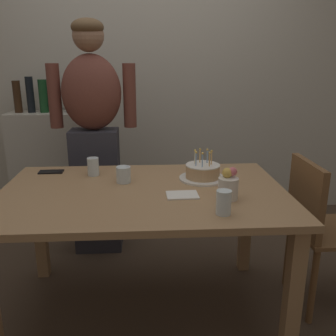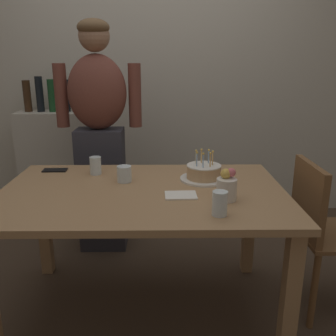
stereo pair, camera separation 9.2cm
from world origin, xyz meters
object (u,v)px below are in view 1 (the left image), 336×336
object	(u,v)px
flower_vase	(228,186)
birthday_cake	(203,173)
person_man_bearded	(94,136)
water_glass_side	(124,175)
water_glass_far	(224,202)
napkin_stack	(182,195)
water_glass_near	(93,167)
dining_chair	(320,222)
cell_phone	(51,172)

from	to	relation	value
flower_vase	birthday_cake	bearing A→B (deg)	104.15
flower_vase	person_man_bearded	distance (m)	1.21
water_glass_side	water_glass_far	bearing A→B (deg)	-45.34
flower_vase	person_man_bearded	world-z (taller)	person_man_bearded
birthday_cake	napkin_stack	size ratio (longest dim) A/B	1.69
flower_vase	water_glass_near	bearing A→B (deg)	148.94
birthday_cake	person_man_bearded	xyz separation A→B (m)	(-0.69, 0.62, 0.09)
water_glass_side	napkin_stack	xyz separation A→B (m)	(0.31, -0.23, -0.04)
birthday_cake	dining_chair	xyz separation A→B (m)	(0.65, -0.14, -0.26)
napkin_stack	water_glass_near	bearing A→B (deg)	142.61
cell_phone	napkin_stack	xyz separation A→B (m)	(0.76, -0.45, 0.00)
flower_vase	water_glass_side	bearing A→B (deg)	151.50
water_glass_near	napkin_stack	distance (m)	0.62
birthday_cake	water_glass_side	bearing A→B (deg)	-176.84
water_glass_near	person_man_bearded	size ratio (longest dim) A/B	0.06
water_glass_side	napkin_stack	bearing A→B (deg)	-37.26
water_glass_far	napkin_stack	size ratio (longest dim) A/B	0.69
water_glass_side	person_man_bearded	distance (m)	0.70
cell_phone	birthday_cake	bearing A→B (deg)	-13.29
birthday_cake	water_glass_far	world-z (taller)	birthday_cake
napkin_stack	dining_chair	size ratio (longest dim) A/B	0.18
water_glass_side	flower_vase	size ratio (longest dim) A/B	0.57
water_glass_near	dining_chair	xyz separation A→B (m)	(1.29, -0.26, -0.28)
birthday_cake	water_glass_near	bearing A→B (deg)	169.40
water_glass_near	flower_vase	world-z (taller)	flower_vase
dining_chair	water_glass_side	bearing A→B (deg)	84.10
water_glass_near	dining_chair	world-z (taller)	dining_chair
napkin_stack	flower_vase	xyz separation A→B (m)	(0.22, -0.05, 0.06)
birthday_cake	flower_vase	bearing A→B (deg)	-75.85
napkin_stack	dining_chair	world-z (taller)	dining_chair
water_glass_far	napkin_stack	world-z (taller)	water_glass_far
water_glass_far	water_glass_side	world-z (taller)	water_glass_far
water_glass_near	water_glass_far	size ratio (longest dim) A/B	0.96
cell_phone	flower_vase	distance (m)	1.10
napkin_stack	dining_chair	bearing A→B (deg)	8.48
napkin_stack	dining_chair	distance (m)	0.84
birthday_cake	water_glass_near	distance (m)	0.64
person_man_bearded	water_glass_side	bearing A→B (deg)	110.51
water_glass_far	dining_chair	distance (m)	0.78
water_glass_far	water_glass_side	bearing A→B (deg)	134.66
water_glass_side	water_glass_near	bearing A→B (deg)	142.40
water_glass_side	dining_chair	size ratio (longest dim) A/B	0.10
water_glass_far	cell_phone	distance (m)	1.14
water_glass_near	napkin_stack	world-z (taller)	water_glass_near
water_glass_side	cell_phone	world-z (taller)	water_glass_side
water_glass_far	person_man_bearded	xyz separation A→B (m)	(-0.71, 1.12, 0.08)
dining_chair	flower_vase	bearing A→B (deg)	106.59
birthday_cake	water_glass_near	world-z (taller)	birthday_cake
birthday_cake	water_glass_far	bearing A→B (deg)	-88.02
water_glass_near	person_man_bearded	xyz separation A→B (m)	(-0.06, 0.50, 0.08)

